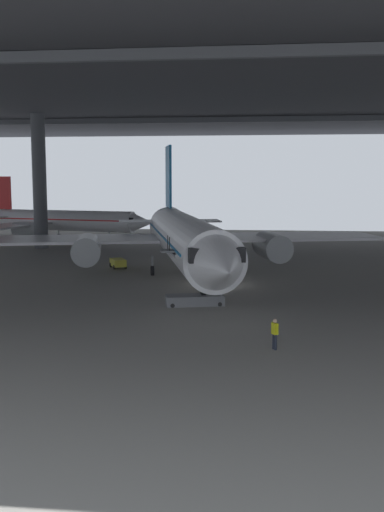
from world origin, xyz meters
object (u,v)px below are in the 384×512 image
Objects in this scene: boarding_stairs at (194,294)px; airplane_main at (184,238)px; crew_worker_near_nose at (275,332)px; crew_worker_by_stairs at (221,286)px; airplane_distant at (60,220)px; baggage_tug at (118,263)px.

airplane_main is at bearing 100.82° from boarding_stairs.
boarding_stairs is at bearing 117.01° from crew_worker_near_nose.
crew_worker_near_nose is (7.40, -21.28, -2.69)m from airplane_main.
airplane_distant is at bearing 123.51° from crew_worker_by_stairs.
airplane_main is at bearing -38.53° from baggage_tug.
airplane_main is 9.70m from crew_worker_by_stairs.
airplane_distant is (-23.40, 40.28, 2.27)m from boarding_stairs.
airplane_distant is 27.56m from baggage_tug.
airplane_distant is (-21.33, 29.47, -0.59)m from airplane_main.
crew_worker_by_stairs is at bearing 105.65° from crew_worker_near_nose.
boarding_stairs is 3.00× the size of crew_worker_near_nose.
airplane_main is at bearing 114.17° from crew_worker_by_stairs.
boarding_stairs is at bearing -127.57° from crew_worker_by_stairs.
baggage_tug is at bearing -59.37° from airplane_distant.
airplane_distant is at bearing 120.15° from boarding_stairs.
baggage_tug is at bearing 141.47° from airplane_main.
baggage_tug is (-14.75, 27.13, -0.39)m from crew_worker_near_nose.
crew_worker_by_stairs is 18.21m from baggage_tug.
boarding_stairs is 1.93× the size of baggage_tug.
boarding_stairs is 0.17× the size of airplane_distant.
crew_worker_by_stairs is at bearing -52.15° from baggage_tug.
baggage_tug is (13.98, -23.61, -2.49)m from airplane_distant.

